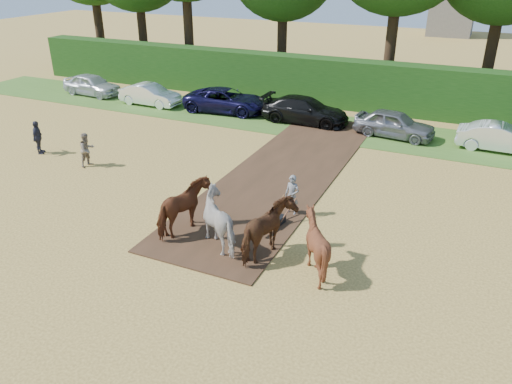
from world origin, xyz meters
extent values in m
plane|color=gold|center=(0.00, 0.00, 0.00)|extent=(120.00, 120.00, 0.00)
cube|color=#472D1C|center=(1.50, 7.00, 0.03)|extent=(4.50, 17.00, 0.05)
cube|color=#38601E|center=(0.00, 14.00, 0.01)|extent=(50.00, 5.00, 0.03)
cube|color=#14380F|center=(0.00, 18.50, 1.50)|extent=(46.00, 1.60, 3.00)
imported|color=tan|center=(-7.10, 3.86, 0.79)|extent=(0.73, 0.86, 1.58)
imported|color=#2A2B38|center=(-10.40, 4.11, 0.83)|extent=(0.80, 1.04, 1.65)
imported|color=maroon|center=(0.29, 0.43, 0.95)|extent=(1.35, 2.37, 1.90)
imported|color=beige|center=(1.92, 0.32, 0.95)|extent=(2.11, 1.88, 1.90)
imported|color=#54371A|center=(3.54, 0.20, 0.95)|extent=(1.35, 2.37, 1.90)
imported|color=#5C2C17|center=(5.17, 0.09, 0.95)|extent=(1.78, 1.94, 1.90)
cube|color=black|center=(3.03, 2.20, 0.16)|extent=(0.44, 0.85, 0.32)
cube|color=brown|center=(2.95, 1.67, 0.32)|extent=(0.28, 1.26, 0.09)
cylinder|color=brown|center=(2.91, 2.72, 0.50)|extent=(0.07, 0.92, 0.67)
cylinder|color=brown|center=(3.30, 2.66, 0.50)|extent=(0.32, 0.89, 0.67)
imported|color=gray|center=(3.20, 3.27, 0.79)|extent=(0.63, 0.46, 1.58)
imported|color=silver|center=(-15.80, 14.12, 0.73)|extent=(4.42, 2.03, 1.47)
imported|color=white|center=(-10.60, 13.68, 0.68)|extent=(4.18, 1.55, 1.36)
imported|color=#141238|center=(-5.40, 14.35, 0.73)|extent=(5.41, 2.85, 1.45)
imported|color=black|center=(-0.20, 14.30, 0.74)|extent=(5.13, 2.10, 1.49)
imported|color=gray|center=(5.00, 13.89, 0.73)|extent=(4.44, 2.24, 1.45)
imported|color=white|center=(10.20, 13.94, 0.68)|extent=(4.16, 1.55, 1.36)
cylinder|color=#382616|center=(-21.00, 21.50, 2.93)|extent=(0.70, 0.70, 5.85)
cylinder|color=#382616|center=(-17.00, 22.00, 2.70)|extent=(0.70, 0.70, 5.40)
cylinder|color=#382616|center=(-12.00, 21.00, 3.26)|extent=(0.70, 0.70, 6.53)
cylinder|color=#382616|center=(-5.00, 22.50, 2.59)|extent=(0.70, 0.70, 5.17)
cylinder|color=#382616|center=(3.00, 21.50, 3.04)|extent=(0.70, 0.70, 6.08)
cylinder|color=#382616|center=(9.00, 23.00, 2.81)|extent=(0.70, 0.70, 5.62)
camera|label=1|loc=(8.93, -12.46, 8.88)|focal=35.00mm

